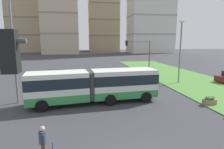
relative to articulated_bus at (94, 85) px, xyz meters
name	(u,v)px	position (x,y,z in m)	size (l,w,h in m)	color
articulated_bus	(94,85)	(0.00, 0.00, 0.00)	(12.02, 3.78, 3.00)	silver
car_white_van	(57,76)	(-4.57, 10.51, -0.90)	(4.51, 2.26, 1.58)	silver
pedestrian_crossing	(43,141)	(-3.02, -8.33, -0.65)	(0.36, 0.54, 1.74)	#4C4238
flower_planter_2	(210,100)	(10.08, -2.41, -1.23)	(1.10, 0.56, 0.74)	#937051
traffic_light_far_right	(141,52)	(8.29, 11.86, 2.36)	(4.17, 0.28, 5.78)	#474C51
streetlight_left	(13,43)	(-7.03, 1.06, 3.86)	(0.70, 0.28, 10.13)	slate
streetlight_median	(180,49)	(11.98, 6.54, 2.95)	(0.70, 0.28, 8.32)	slate
apartment_tower_west	(29,11)	(-28.53, 96.19, 20.36)	(20.10, 19.37, 43.99)	tan
apartment_tower_westcentre	(61,16)	(-10.16, 78.74, 16.16)	(16.53, 18.21, 35.58)	#C6B299
apartment_tower_centre	(103,7)	(12.74, 99.38, 24.73)	(17.08, 19.42, 52.73)	tan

